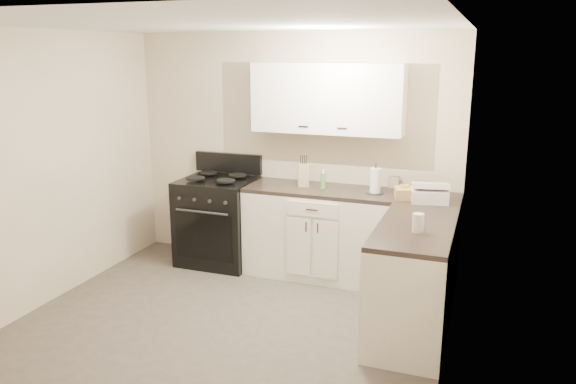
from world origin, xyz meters
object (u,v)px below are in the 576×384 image
(stove, at_px, (218,222))
(countertop_grill, at_px, (429,195))
(knife_block, at_px, (303,175))
(paper_towel, at_px, (375,181))
(wicker_basket, at_px, (411,193))

(stove, distance_m, countertop_grill, 2.34)
(knife_block, height_order, countertop_grill, knife_block)
(stove, bearing_deg, countertop_grill, -2.81)
(stove, xyz_separation_m, paper_towel, (1.73, 0.02, 0.61))
(stove, height_order, knife_block, knife_block)
(wicker_basket, height_order, countertop_grill, countertop_grill)
(wicker_basket, relative_size, countertop_grill, 0.93)
(paper_towel, xyz_separation_m, countertop_grill, (0.54, -0.13, -0.07))
(countertop_grill, bearing_deg, paper_towel, 155.93)
(stove, distance_m, wicker_basket, 2.16)
(stove, relative_size, paper_towel, 3.85)
(wicker_basket, bearing_deg, paper_towel, 166.22)
(knife_block, xyz_separation_m, paper_towel, (0.76, -0.04, 0.01))
(paper_towel, distance_m, countertop_grill, 0.56)
(stove, height_order, wicker_basket, wicker_basket)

